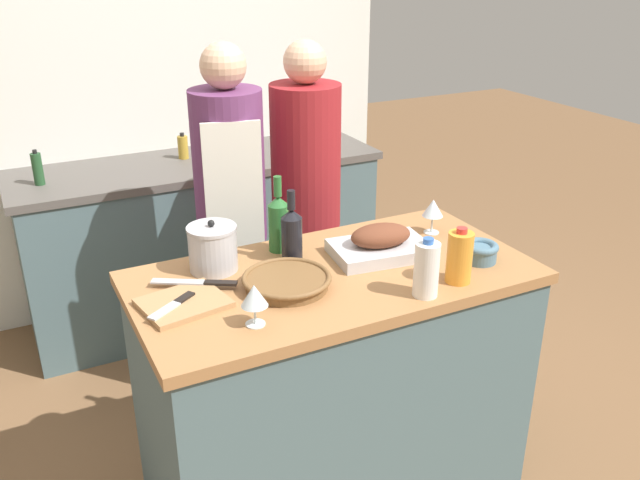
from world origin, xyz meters
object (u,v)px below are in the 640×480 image
cutting_board (184,303)px  juice_jug (460,257)px  wine_glass_right (254,296)px  wicker_basket (287,281)px  mixing_bowl (480,251)px  roasting_pan (380,244)px  wine_bottle_green (292,234)px  stock_pot (213,248)px  knife_paring (174,305)px  condiment_bottle_tall (183,147)px  wine_glass_left (433,209)px  wine_bottle_dark (279,222)px  knife_chef (197,282)px  milk_jug (426,269)px  person_cook_aproned (231,212)px  person_cook_guest (306,199)px  condiment_bottle_short (38,169)px

cutting_board → juice_jug: juice_jug is taller
wine_glass_right → wicker_basket: bearing=43.8°
cutting_board → mixing_bowl: 1.04m
roasting_pan → wine_bottle_green: size_ratio=1.40×
stock_pot → wine_glass_right: bearing=-91.6°
stock_pot → wine_bottle_green: wine_bottle_green is taller
wine_bottle_green → knife_paring: size_ratio=1.54×
roasting_pan → condiment_bottle_tall: size_ratio=2.65×
wine_glass_left → condiment_bottle_tall: wine_glass_left is taller
mixing_bowl → wine_bottle_green: size_ratio=0.49×
stock_pot → knife_paring: size_ratio=1.07×
wicker_basket → stock_pot: (-0.17, 0.24, 0.06)m
stock_pot → wine_bottle_dark: (0.27, 0.05, 0.03)m
cutting_board → mixing_bowl: size_ratio=2.21×
knife_chef → condiment_bottle_tall: size_ratio=1.85×
milk_jug → roasting_pan: bearing=84.7°
stock_pot → person_cook_aproned: 0.64m
stock_pot → knife_chef: 0.16m
wine_bottle_dark → wine_glass_right: size_ratio=2.16×
juice_jug → knife_paring: (-0.90, 0.23, -0.07)m
stock_pot → juice_jug: (0.70, -0.45, 0.01)m
cutting_board → roasting_pan: bearing=3.2°
mixing_bowl → milk_jug: 0.35m
stock_pot → wine_glass_right: (-0.01, -0.41, 0.01)m
milk_jug → juice_jug: bearing=11.7°
wine_bottle_green → condiment_bottle_tall: bearing=88.5°
condiment_bottle_tall → milk_jug: bearing=-83.0°
cutting_board → milk_jug: size_ratio=1.43×
mixing_bowl → juice_jug: juice_jug is taller
juice_jug → knife_paring: size_ratio=1.12×
juice_jug → person_cook_guest: person_cook_guest is taller
milk_jug → wicker_basket: bearing=146.6°
roasting_pan → mixing_bowl: bearing=-34.4°
wicker_basket → condiment_bottle_tall: bearing=85.2°
wicker_basket → roasting_pan: bearing=10.8°
roasting_pan → wine_glass_left: 0.31m
wine_glass_left → person_cook_guest: bearing=108.7°
wine_bottle_green → person_cook_guest: 0.76m
knife_chef → person_cook_guest: 1.01m
knife_paring → condiment_bottle_short: 1.54m
wine_bottle_green → mixing_bowl: bearing=-26.9°
cutting_board → condiment_bottle_short: 1.53m
condiment_bottle_short → person_cook_aproned: 1.02m
wine_glass_left → person_cook_guest: 0.71m
wine_glass_left → person_cook_aproned: 0.88m
juice_jug → wine_glass_right: size_ratio=1.46×
wine_glass_left → knife_chef: (-0.95, -0.04, -0.08)m
stock_pot → milk_jug: bearing=-41.8°
wine_glass_right → person_cook_guest: size_ratio=0.08×
wicker_basket → person_cook_aproned: 0.81m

